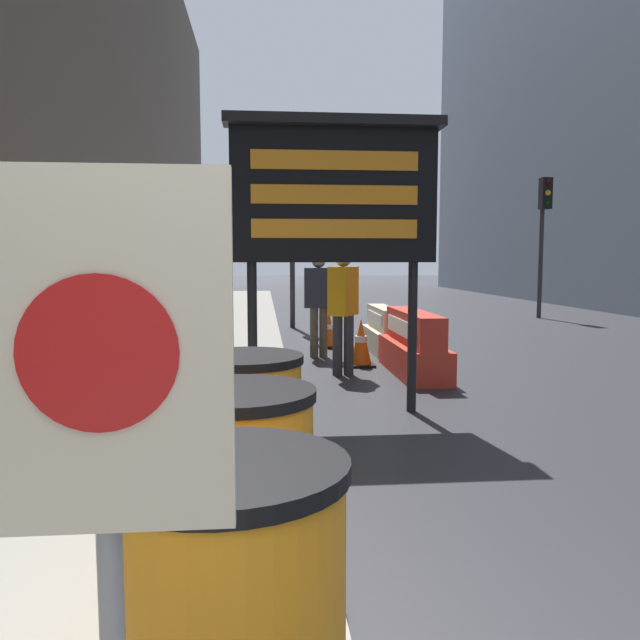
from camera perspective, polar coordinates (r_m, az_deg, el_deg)
The scene contains 14 objects.
barrel_drum_foreground at distance 2.35m, azimuth -8.59°, elevation -21.95°, with size 0.87×0.87×0.81m.
barrel_drum_middle at distance 3.44m, azimuth -7.72°, elevation -12.85°, with size 0.87×0.87×0.81m.
barrel_drum_back at distance 4.57m, azimuth -6.97°, elevation -8.18°, with size 0.87×0.87×0.81m.
warning_sign at distance 1.49m, azimuth -19.25°, elevation -7.36°, with size 0.59×0.08×1.70m.
message_board at distance 6.52m, azimuth 1.26°, elevation 11.37°, with size 2.23×0.36×3.06m.
jersey_barrier_red_striped at distance 8.95m, azimuth 8.55°, elevation -2.41°, with size 0.60×2.12×0.89m.
jersey_barrier_cream at distance 11.13m, azimuth 5.81°, elevation -1.06°, with size 0.51×1.69×0.78m.
traffic_cone_near at distance 11.49m, azimuth 0.82°, elevation -0.91°, with size 0.38×0.38×0.67m.
traffic_cone_mid at distance 14.17m, azimuth 8.70°, elevation 0.13°, with size 0.34×0.34×0.61m.
traffic_cone_far at distance 9.50m, azimuth 3.76°, elevation -2.13°, with size 0.41×0.41×0.73m.
traffic_light_near_curb at distance 14.73m, azimuth -2.54°, elevation 9.25°, with size 0.28×0.44×3.53m.
traffic_light_far_side at distance 18.24m, azimuth 19.78°, elevation 8.86°, with size 0.28×0.44×3.82m.
pedestrian_worker at distance 10.30m, azimuth -0.12°, elevation 2.15°, with size 0.49×0.35×1.71m.
pedestrian_passerby at distance 8.69m, azimuth 2.14°, elevation 1.68°, with size 0.47×0.54×1.76m.
Camera 1 is at (-0.33, -1.61, 1.63)m, focal length 35.00 mm.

